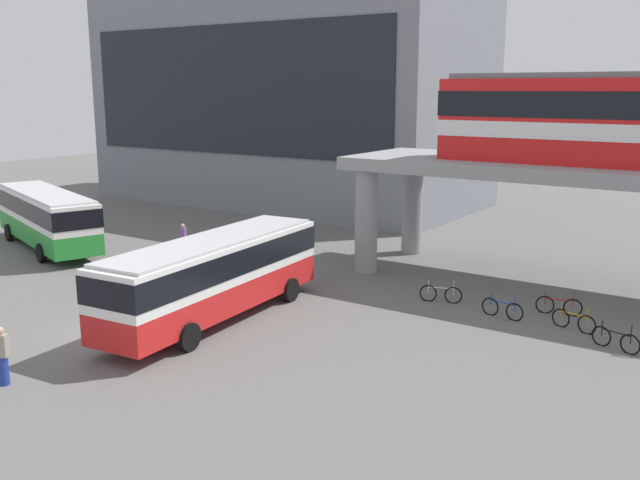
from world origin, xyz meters
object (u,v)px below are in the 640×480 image
bus_secondary (46,214)px  bicycle_blue (502,309)px  bus_main (214,270)px  bicycle_black (616,340)px  station_building (289,100)px  pedestrian_waiting_near_stop (2,357)px  bicycle_orange (574,321)px  bicycle_silver (441,294)px  pedestrian_at_kerb (183,240)px  bicycle_red (559,306)px

bus_secondary → bicycle_blue: (25.30, 2.48, -1.63)m
bus_main → bicycle_black: size_ratio=6.50×
station_building → bicycle_blue: size_ratio=16.36×
bicycle_black → pedestrian_waiting_near_stop: size_ratio=0.94×
bus_main → bicycle_orange: 13.62m
bicycle_silver → bicycle_blue: size_ratio=0.97×
bicycle_black → pedestrian_at_kerb: size_ratio=1.03×
bicycle_blue → bicycle_silver: bearing=169.4°
bicycle_red → pedestrian_waiting_near_stop: pedestrian_waiting_near_stop is taller
station_building → bicycle_red: 32.40m
bicycle_blue → pedestrian_waiting_near_stop: size_ratio=0.97×
station_building → bicycle_orange: station_building is taller
bicycle_black → bicycle_red: 3.92m
station_building → bicycle_silver: 29.51m
station_building → bicycle_red: bearing=-33.6°
bicycle_red → pedestrian_at_kerb: 19.79m
bicycle_orange → bicycle_red: (-0.99, 1.57, 0.00)m
bicycle_orange → pedestrian_at_kerb: size_ratio=1.04×
station_building → bicycle_orange: size_ratio=16.66×
bicycle_orange → pedestrian_at_kerb: bearing=178.1°
bicycle_blue → pedestrian_at_kerb: (-18.05, 0.77, 0.43)m
bicycle_red → pedestrian_at_kerb: pedestrian_at_kerb is taller
bus_secondary → bicycle_red: size_ratio=6.39×
station_building → pedestrian_waiting_near_stop: bearing=-67.0°
station_building → bicycle_black: (28.98, -20.24, -7.52)m
bicycle_red → bicycle_blue: size_ratio=0.99×
bus_secondary → bicycle_red: (27.01, 4.14, -1.63)m
bus_main → pedestrian_at_kerb: size_ratio=6.67×
bus_main → bicycle_red: 13.64m
bicycle_orange → bicycle_blue: (-2.70, -0.08, 0.00)m
bicycle_blue → bus_secondary: bearing=-174.4°
bicycle_orange → pedestrian_waiting_near_stop: (-12.93, -14.74, 0.51)m
bus_main → bicycle_red: bus_main is taller
station_building → bicycle_silver: (21.69, -18.55, -7.52)m
bicycle_silver → bicycle_blue: bearing=-10.6°
bus_main → bus_secondary: size_ratio=1.00×
bicycle_red → pedestrian_waiting_near_stop: size_ratio=0.96×
bicycle_blue → pedestrian_at_kerb: size_ratio=1.06×
pedestrian_at_kerb → bus_main: bearing=-39.1°
bicycle_orange → bicycle_red: same height
bicycle_red → pedestrian_at_kerb: size_ratio=1.05×
bus_main → bicycle_silver: 9.55m
bicycle_red → bus_main: bearing=-143.0°
station_building → bicycle_silver: station_building is taller
bicycle_silver → bicycle_blue: 2.91m
bicycle_black → pedestrian_waiting_near_stop: bearing=-137.4°
bus_main → pedestrian_waiting_near_stop: (-1.12, -8.16, -1.12)m
pedestrian_waiting_near_stop → pedestrian_at_kerb: (-7.82, 15.43, -0.08)m
bus_secondary → station_building: bearing=88.0°
bus_secondary → pedestrian_waiting_near_stop: size_ratio=6.13×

